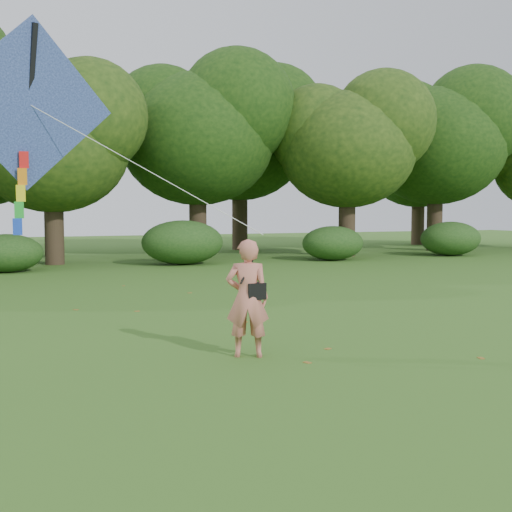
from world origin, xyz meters
name	(u,v)px	position (x,y,z in m)	size (l,w,h in m)	color
ground	(330,364)	(0.00, 0.00, 0.00)	(100.00, 100.00, 0.00)	#265114
man_kite_flyer	(247,298)	(-0.96, 0.93, 0.93)	(0.68, 0.44, 1.85)	#CD7160
crossbody_bag	(255,290)	(-0.84, 0.90, 1.05)	(0.43, 0.20, 0.72)	black
flying_kite	(30,107)	(-4.01, 2.37, 3.89)	(4.62, 1.82, 3.35)	#2846AE
tree_line	(126,141)	(1.67, 22.88, 5.60)	(54.70, 15.30, 9.48)	#3A2D1E
shrub_band	(94,247)	(-0.72, 17.60, 0.86)	(39.15, 3.22, 1.88)	#264919
fallen_leaves	(171,321)	(-1.19, 4.56, 0.01)	(7.82, 12.98, 0.01)	brown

